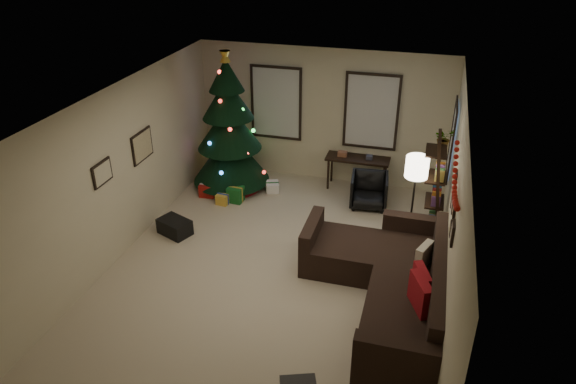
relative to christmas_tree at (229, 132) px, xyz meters
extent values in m
plane|color=tan|center=(1.66, -2.65, -1.17)|extent=(7.00, 7.00, 0.00)
plane|color=white|center=(1.66, -2.65, 1.53)|extent=(7.00, 7.00, 0.00)
plane|color=beige|center=(1.66, 0.85, 0.18)|extent=(5.00, 0.00, 5.00)
plane|color=beige|center=(-0.84, -2.65, 0.18)|extent=(0.00, 7.00, 7.00)
plane|color=beige|center=(4.16, -2.65, 0.18)|extent=(0.00, 7.00, 7.00)
cube|color=#728CB2|center=(0.71, 0.82, 0.38)|extent=(0.94, 0.02, 1.35)
cube|color=beige|center=(0.71, 0.82, 0.38)|extent=(0.94, 0.03, 1.35)
cube|color=#728CB2|center=(2.61, 0.82, 0.38)|extent=(0.94, 0.02, 1.35)
cube|color=beige|center=(2.61, 0.82, 0.38)|extent=(0.94, 0.03, 1.35)
cube|color=#728CB2|center=(4.13, -0.10, 0.33)|extent=(0.05, 0.27, 1.17)
cube|color=beige|center=(4.13, -0.10, 0.33)|extent=(0.05, 0.45, 1.17)
cylinder|color=black|center=(0.00, 0.00, -1.00)|extent=(0.11, 0.11, 0.33)
cone|color=black|center=(0.00, 0.00, -0.50)|extent=(1.52, 1.52, 1.06)
cone|color=black|center=(0.00, 0.00, 0.11)|extent=(1.25, 1.25, 0.89)
cone|color=black|center=(0.00, 0.00, 0.67)|extent=(0.98, 0.98, 0.78)
cone|color=black|center=(0.00, 0.00, 1.12)|extent=(0.67, 0.67, 0.61)
cylinder|color=maroon|center=(0.00, 0.00, -1.15)|extent=(1.23, 1.23, 0.04)
cube|color=gold|center=(0.11, -0.75, -1.07)|extent=(0.22, 0.22, 0.20)
cube|color=silver|center=(0.86, 0.00, -1.08)|extent=(0.25, 0.30, 0.18)
cube|color=navy|center=(-0.39, -0.10, -1.03)|extent=(0.26, 0.26, 0.28)
cube|color=#14591E|center=(0.31, -0.60, -1.02)|extent=(0.28, 0.25, 0.30)
cube|color=maroon|center=(-0.29, -0.55, -1.04)|extent=(0.30, 0.22, 0.25)
cube|color=black|center=(3.69, -2.95, -0.94)|extent=(1.00, 2.65, 0.46)
cube|color=black|center=(4.09, -2.95, -0.47)|extent=(0.20, 2.65, 0.46)
cube|color=black|center=(3.69, -4.38, -0.80)|extent=(1.00, 0.20, 0.73)
cube|color=black|center=(3.69, -1.52, -0.80)|extent=(1.00, 0.20, 0.73)
cube|color=black|center=(2.72, -2.12, -0.94)|extent=(0.94, 1.00, 0.46)
cube|color=black|center=(2.16, -2.12, -0.80)|extent=(0.18, 1.00, 0.73)
cube|color=maroon|center=(3.87, -3.39, -0.53)|extent=(0.32, 0.51, 0.50)
cube|color=maroon|center=(3.87, -3.14, -0.53)|extent=(0.27, 0.47, 0.45)
cube|color=beige|center=(3.87, -2.45, -0.54)|extent=(0.24, 0.39, 0.37)
cube|color=black|center=(2.44, 0.57, -0.52)|extent=(1.24, 0.44, 0.04)
cylinder|color=black|center=(1.90, 0.39, -0.86)|extent=(0.04, 0.04, 0.62)
cylinder|color=black|center=(1.90, 0.74, -0.86)|extent=(0.04, 0.04, 0.62)
cylinder|color=black|center=(2.99, 0.39, -0.86)|extent=(0.04, 0.04, 0.62)
cylinder|color=black|center=(2.99, 0.74, -0.86)|extent=(0.04, 0.04, 0.62)
imported|color=black|center=(2.78, -0.08, -0.85)|extent=(0.68, 0.64, 0.64)
cube|color=black|center=(3.98, -1.37, -0.19)|extent=(0.05, 0.05, 1.95)
cube|color=black|center=(3.98, -0.85, -0.19)|extent=(0.05, 0.05, 1.95)
cube|color=black|center=(3.95, -1.11, -0.79)|extent=(0.30, 0.54, 0.03)
cube|color=black|center=(3.95, -1.11, -0.35)|extent=(0.30, 0.54, 0.03)
cube|color=black|center=(3.95, -1.11, 0.08)|extent=(0.30, 0.54, 0.03)
cube|color=black|center=(3.95, -1.11, 0.51)|extent=(0.30, 0.54, 0.03)
imported|color=#4C4C4C|center=(3.96, -0.67, 0.62)|extent=(0.52, 0.51, 0.44)
cylinder|color=black|center=(3.61, -1.38, -1.15)|extent=(0.29, 0.29, 0.03)
cylinder|color=black|center=(3.61, -1.38, -0.44)|extent=(0.03, 0.03, 1.40)
cylinder|color=white|center=(3.61, -1.38, 0.34)|extent=(0.35, 0.35, 0.33)
cube|color=black|center=(-0.82, -1.80, 0.34)|extent=(0.04, 0.60, 0.50)
cube|color=tan|center=(-0.82, -1.80, 0.34)|extent=(0.01, 0.54, 0.45)
cube|color=black|center=(-0.82, -2.95, 0.38)|extent=(0.04, 0.45, 0.35)
cube|color=beige|center=(-0.82, -2.95, 0.38)|extent=(0.01, 0.41, 0.31)
cube|color=black|center=(4.14, -3.25, 0.38)|extent=(0.03, 0.22, 0.28)
cube|color=black|center=(4.14, -2.90, 0.53)|extent=(0.03, 0.18, 0.22)
cube|color=black|center=(4.14, -2.90, 0.23)|extent=(0.03, 0.20, 0.16)
cube|color=black|center=(4.14, -2.55, 0.41)|extent=(0.03, 0.26, 0.20)
cube|color=black|center=(4.14, -2.20, 0.31)|extent=(0.03, 0.18, 0.24)
cube|color=black|center=(4.14, -2.20, 0.61)|extent=(0.03, 0.16, 0.16)
cube|color=#990F0C|center=(1.51, 0.90, 0.23)|extent=(0.14, 0.04, 0.30)
cube|color=white|center=(1.51, 0.90, 0.38)|extent=(0.16, 0.05, 0.08)
cube|color=#990F0C|center=(1.58, 0.90, 0.10)|extent=(0.10, 0.04, 0.08)
cube|color=#990F0C|center=(1.84, 0.94, 0.31)|extent=(0.14, 0.04, 0.30)
cube|color=white|center=(1.84, 0.94, 0.46)|extent=(0.16, 0.05, 0.08)
cube|color=#990F0C|center=(1.91, 0.94, 0.18)|extent=(0.10, 0.04, 0.08)
cube|color=black|center=(-0.29, -1.97, -1.03)|extent=(0.64, 0.54, 0.27)
camera|label=1|loc=(3.70, -8.96, 3.80)|focal=33.23mm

